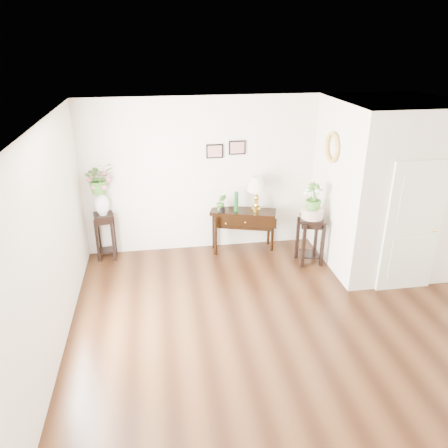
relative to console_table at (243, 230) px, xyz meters
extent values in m
cube|color=#472914|center=(0.17, -2.51, -0.39)|extent=(6.00, 5.50, 0.02)
cube|color=white|center=(0.17, -2.51, 2.41)|extent=(6.00, 5.50, 0.02)
cube|color=white|center=(0.17, 0.24, 1.01)|extent=(6.00, 0.02, 2.80)
cube|color=white|center=(0.17, -5.26, 1.01)|extent=(6.00, 0.02, 2.80)
cube|color=white|center=(-2.83, -2.51, 1.01)|extent=(0.02, 5.50, 2.80)
cube|color=white|center=(2.27, -0.73, 1.01)|extent=(1.80, 1.95, 2.80)
cube|color=white|center=(2.27, -1.73, 0.66)|extent=(0.90, 0.05, 2.10)
cube|color=black|center=(-0.48, 0.22, 1.46)|extent=(0.30, 0.02, 0.25)
cube|color=black|center=(-0.08, 0.22, 1.51)|extent=(0.30, 0.02, 0.25)
torus|color=gold|center=(1.33, -0.61, 1.66)|extent=(0.07, 0.51, 0.51)
cube|color=black|center=(0.00, 0.00, 0.00)|extent=(1.24, 0.73, 0.79)
cube|color=#DCBE50|center=(0.24, 0.00, 0.74)|extent=(0.42, 0.42, 0.64)
cylinder|color=#10491D|center=(-0.13, 0.00, 0.56)|extent=(0.09, 0.09, 0.36)
imported|color=#44812B|center=(-0.40, 0.00, 0.56)|extent=(0.20, 0.17, 0.33)
cube|color=black|center=(-2.48, 0.06, 0.03)|extent=(0.38, 0.38, 0.85)
imported|color=#44812B|center=(-2.48, 0.06, 1.13)|extent=(0.61, 0.57, 0.54)
cube|color=black|center=(1.07, -0.66, 0.03)|extent=(0.50, 0.50, 0.85)
cylinder|color=beige|center=(1.07, -0.66, 0.54)|extent=(0.38, 0.38, 0.17)
imported|color=#44812B|center=(1.07, -0.66, 0.83)|extent=(0.35, 0.35, 0.50)
camera|label=1|loc=(-1.49, -7.23, 3.35)|focal=35.00mm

